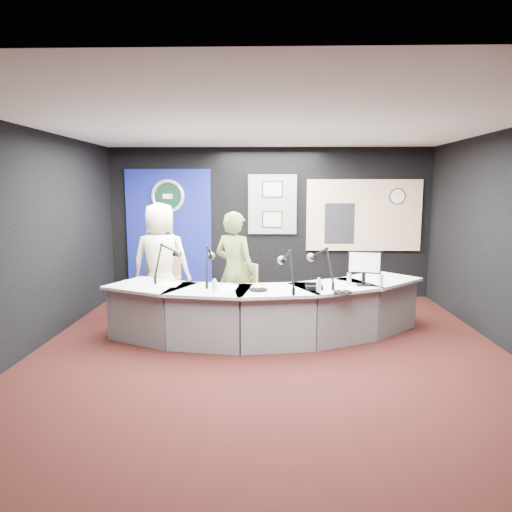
{
  "coord_description": "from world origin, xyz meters",
  "views": [
    {
      "loc": [
        -0.04,
        -5.57,
        2.05
      ],
      "look_at": [
        -0.2,
        0.8,
        1.1
      ],
      "focal_mm": 32.0,
      "sensor_mm": 36.0,
      "label": 1
    }
  ],
  "objects_px": {
    "armchair_right": "(235,298)",
    "person_woman": "(235,271)",
    "armchair_left": "(162,290)",
    "broadcast_desk": "(266,311)",
    "person_man": "(161,261)"
  },
  "relations": [
    {
      "from": "armchair_right",
      "to": "person_woman",
      "type": "distance_m",
      "value": 0.4
    },
    {
      "from": "armchair_right",
      "to": "armchair_left",
      "type": "bearing_deg",
      "value": -158.19
    },
    {
      "from": "broadcast_desk",
      "to": "armchair_right",
      "type": "relative_size",
      "value": 4.87
    },
    {
      "from": "broadcast_desk",
      "to": "armchair_left",
      "type": "bearing_deg",
      "value": 152.44
    },
    {
      "from": "broadcast_desk",
      "to": "armchair_left",
      "type": "height_order",
      "value": "armchair_left"
    },
    {
      "from": "armchair_left",
      "to": "armchair_right",
      "type": "relative_size",
      "value": 1.01
    },
    {
      "from": "person_man",
      "to": "person_woman",
      "type": "bearing_deg",
      "value": 159.46
    },
    {
      "from": "armchair_left",
      "to": "person_man",
      "type": "bearing_deg",
      "value": 0.0
    },
    {
      "from": "armchair_right",
      "to": "person_woman",
      "type": "height_order",
      "value": "person_woman"
    },
    {
      "from": "broadcast_desk",
      "to": "person_man",
      "type": "xyz_separation_m",
      "value": [
        -1.65,
        0.86,
        0.54
      ]
    },
    {
      "from": "broadcast_desk",
      "to": "person_woman",
      "type": "distance_m",
      "value": 0.77
    },
    {
      "from": "broadcast_desk",
      "to": "armchair_left",
      "type": "distance_m",
      "value": 1.87
    },
    {
      "from": "armchair_right",
      "to": "person_man",
      "type": "relative_size",
      "value": 0.5
    },
    {
      "from": "broadcast_desk",
      "to": "person_man",
      "type": "bearing_deg",
      "value": 152.44
    },
    {
      "from": "broadcast_desk",
      "to": "person_woman",
      "type": "relative_size",
      "value": 2.61
    }
  ]
}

